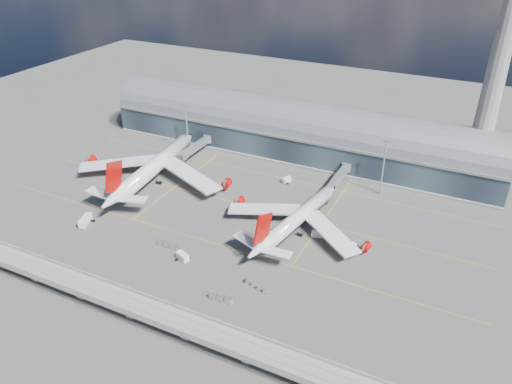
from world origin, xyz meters
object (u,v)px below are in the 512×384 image
at_px(floodlight_mast_left, 187,128).
at_px(service_truck_4, 287,180).
at_px(service_truck_5, 188,176).
at_px(cargo_train_0, 170,246).
at_px(service_truck_0, 85,221).
at_px(control_tower, 497,72).
at_px(service_truck_2, 321,234).
at_px(service_truck_3, 349,248).
at_px(cargo_train_2, 257,286).
at_px(cargo_train_1, 221,298).
at_px(service_truck_1, 183,257).
at_px(floodlight_mast_right, 383,166).
at_px(airliner_right, 296,220).
at_px(airliner_left, 153,168).

bearing_deg(floodlight_mast_left, service_truck_4, -8.09).
height_order(service_truck_5, cargo_train_0, service_truck_5).
xyz_separation_m(service_truck_0, cargo_train_0, (39.40, 1.58, -0.75)).
bearing_deg(control_tower, service_truck_2, -123.33).
distance_m(control_tower, service_truck_3, 97.08).
bearing_deg(service_truck_3, cargo_train_2, -93.68).
relative_size(control_tower, cargo_train_2, 10.43).
height_order(service_truck_2, cargo_train_2, service_truck_2).
bearing_deg(cargo_train_1, service_truck_4, 13.38).
height_order(service_truck_1, cargo_train_0, service_truck_1).
distance_m(floodlight_mast_left, service_truck_0, 77.12).
relative_size(floodlight_mast_right, cargo_train_2, 2.60).
bearing_deg(service_truck_5, service_truck_0, -167.00).
relative_size(control_tower, service_truck_0, 12.45).
distance_m(airliner_right, cargo_train_0, 49.08).
distance_m(floodlight_mast_right, cargo_train_0, 96.54).
bearing_deg(airliner_left, service_truck_2, -13.02).
distance_m(floodlight_mast_left, service_truck_2, 98.91).
bearing_deg(cargo_train_1, service_truck_2, -14.25).
bearing_deg(service_truck_5, airliner_right, -76.70).
relative_size(service_truck_0, service_truck_2, 1.14).
xyz_separation_m(service_truck_3, cargo_train_0, (-60.24, -27.13, -0.47)).
relative_size(airliner_left, cargo_train_0, 7.33).
relative_size(service_truck_1, cargo_train_1, 0.68).
bearing_deg(airliner_right, service_truck_2, 8.76).
relative_size(control_tower, service_truck_4, 21.24).
distance_m(service_truck_4, service_truck_5, 46.23).
distance_m(floodlight_mast_left, airliner_right, 89.54).
relative_size(service_truck_0, service_truck_4, 1.71).
distance_m(service_truck_4, cargo_train_1, 84.12).
bearing_deg(airliner_left, cargo_train_0, -54.26).
xyz_separation_m(service_truck_3, cargo_train_1, (-28.98, -44.09, -0.46)).
bearing_deg(cargo_train_1, service_truck_1, 65.96).
bearing_deg(floodlight_mast_right, control_tower, 38.66).
xyz_separation_m(service_truck_0, cargo_train_2, (78.43, -4.51, -0.83)).
height_order(service_truck_5, cargo_train_1, service_truck_5).
height_order(floodlight_mast_left, cargo_train_1, floodlight_mast_left).
relative_size(cargo_train_0, cargo_train_2, 1.09).
height_order(floodlight_mast_right, airliner_left, floodlight_mast_right).
bearing_deg(airliner_left, cargo_train_2, -38.16).
bearing_deg(cargo_train_0, service_truck_0, 93.16).
relative_size(service_truck_4, cargo_train_1, 0.59).
xyz_separation_m(service_truck_0, service_truck_3, (99.65, 28.71, -0.28)).
relative_size(control_tower, cargo_train_1, 12.52).
bearing_deg(floodlight_mast_right, airliner_left, -160.68).
bearing_deg(cargo_train_2, cargo_train_1, 130.42).
relative_size(service_truck_0, cargo_train_1, 1.01).
bearing_deg(service_truck_0, service_truck_1, -21.68).
bearing_deg(floodlight_mast_left, control_tower, 11.72).
distance_m(service_truck_1, service_truck_3, 60.60).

